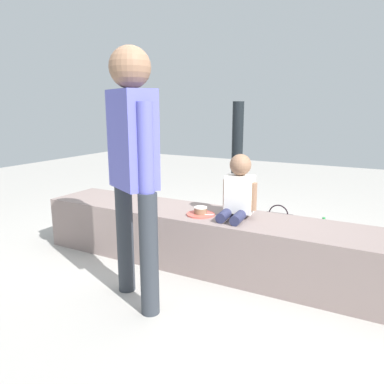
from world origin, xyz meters
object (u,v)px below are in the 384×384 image
at_px(water_bottle_near_gift, 323,230).
at_px(gift_bag, 158,216).
at_px(child_seated, 239,190).
at_px(cake_plate, 201,212).
at_px(handbag_black_leather, 278,225).
at_px(adult_standing, 133,156).
at_px(party_cup_red, 248,241).
at_px(cake_box_white, 242,215).

bearing_deg(water_bottle_near_gift, gift_bag, -161.75).
height_order(child_seated, cake_plate, child_seated).
distance_m(cake_plate, handbag_black_leather, 1.12).
height_order(adult_standing, party_cup_red, adult_standing).
height_order(child_seated, handbag_black_leather, child_seated).
relative_size(cake_plate, cake_box_white, 0.74).
height_order(party_cup_red, handbag_black_leather, handbag_black_leather).
relative_size(adult_standing, cake_box_white, 5.32).
relative_size(water_bottle_near_gift, party_cup_red, 2.30).
xyz_separation_m(adult_standing, handbag_black_leather, (0.47, 1.67, -0.85)).
bearing_deg(child_seated, cake_plate, -164.45).
bearing_deg(adult_standing, handbag_black_leather, 74.33).
relative_size(cake_plate, handbag_black_leather, 0.68).
xyz_separation_m(cake_plate, gift_bag, (-0.82, 0.62, -0.31)).
distance_m(child_seated, water_bottle_near_gift, 1.29).
distance_m(water_bottle_near_gift, cake_box_white, 0.95).
distance_m(gift_bag, handbag_black_leather, 1.23).
bearing_deg(child_seated, adult_standing, -118.77).
distance_m(adult_standing, cake_plate, 0.85).
bearing_deg(party_cup_red, cake_plate, -104.85).
height_order(adult_standing, handbag_black_leather, adult_standing).
xyz_separation_m(cake_plate, party_cup_red, (0.17, 0.65, -0.41)).
distance_m(adult_standing, gift_bag, 1.67).
bearing_deg(gift_bag, cake_plate, -37.15).
distance_m(child_seated, gift_bag, 1.33).
bearing_deg(handbag_black_leather, adult_standing, -105.67).
relative_size(gift_bag, cake_box_white, 1.16).
bearing_deg(adult_standing, water_bottle_near_gift, 64.03).
relative_size(child_seated, cake_plate, 2.16).
bearing_deg(handbag_black_leather, party_cup_red, -115.12).
height_order(child_seated, water_bottle_near_gift, child_seated).
bearing_deg(cake_box_white, gift_bag, -131.59).
height_order(adult_standing, gift_bag, adult_standing).
height_order(gift_bag, handbag_black_leather, gift_bag).
distance_m(cake_plate, water_bottle_near_gift, 1.41).
bearing_deg(handbag_black_leather, cake_box_white, 145.78).
bearing_deg(water_bottle_near_gift, child_seated, -113.93).
bearing_deg(cake_box_white, cake_plate, -82.97).
relative_size(adult_standing, gift_bag, 4.57).
relative_size(gift_bag, water_bottle_near_gift, 1.56).
bearing_deg(child_seated, cake_box_white, 109.24).
relative_size(child_seated, party_cup_red, 4.94).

